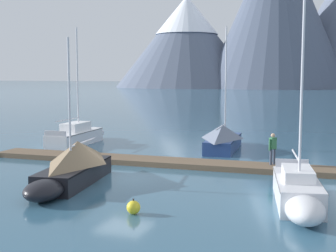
{
  "coord_description": "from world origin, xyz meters",
  "views": [
    {
      "loc": [
        10.26,
        -20.31,
        5.06
      ],
      "look_at": [
        0.0,
        6.0,
        2.0
      ],
      "focal_mm": 49.91,
      "sensor_mm": 36.0,
      "label": 1
    }
  ],
  "objects_px": {
    "sailboat_second_berth": "(73,165)",
    "sailboat_mid_dock_port": "(224,137)",
    "sailboat_nearest_berth": "(79,135)",
    "sailboat_mid_dock_starboard": "(299,192)",
    "mooring_buoy_channel_marker": "(133,207)",
    "person_on_dock": "(273,147)"
  },
  "relations": [
    {
      "from": "sailboat_mid_dock_starboard",
      "to": "person_on_dock",
      "type": "relative_size",
      "value": 5.45
    },
    {
      "from": "mooring_buoy_channel_marker",
      "to": "sailboat_mid_dock_starboard",
      "type": "bearing_deg",
      "value": 29.51
    },
    {
      "from": "sailboat_nearest_berth",
      "to": "sailboat_second_berth",
      "type": "xyz_separation_m",
      "value": [
        6.78,
        -11.32,
        0.25
      ]
    },
    {
      "from": "sailboat_mid_dock_port",
      "to": "person_on_dock",
      "type": "height_order",
      "value": "sailboat_mid_dock_port"
    },
    {
      "from": "sailboat_nearest_berth",
      "to": "sailboat_mid_dock_port",
      "type": "xyz_separation_m",
      "value": [
        10.76,
        1.17,
        0.2
      ]
    },
    {
      "from": "sailboat_second_berth",
      "to": "person_on_dock",
      "type": "distance_m",
      "value": 10.6
    },
    {
      "from": "sailboat_mid_dock_starboard",
      "to": "person_on_dock",
      "type": "distance_m",
      "value": 7.19
    },
    {
      "from": "person_on_dock",
      "to": "mooring_buoy_channel_marker",
      "type": "xyz_separation_m",
      "value": [
        -3.49,
        -10.0,
        -1.01
      ]
    },
    {
      "from": "sailboat_mid_dock_port",
      "to": "sailboat_mid_dock_starboard",
      "type": "distance_m",
      "value": 14.07
    },
    {
      "from": "sailboat_nearest_berth",
      "to": "mooring_buoy_channel_marker",
      "type": "xyz_separation_m",
      "value": [
        11.46,
        -14.57,
        -0.39
      ]
    },
    {
      "from": "sailboat_nearest_berth",
      "to": "sailboat_mid_dock_port",
      "type": "relative_size",
      "value": 1.02
    },
    {
      "from": "person_on_dock",
      "to": "mooring_buoy_channel_marker",
      "type": "bearing_deg",
      "value": -109.23
    },
    {
      "from": "sailboat_mid_dock_port",
      "to": "sailboat_mid_dock_starboard",
      "type": "height_order",
      "value": "sailboat_mid_dock_starboard"
    },
    {
      "from": "sailboat_nearest_berth",
      "to": "sailboat_mid_dock_starboard",
      "type": "bearing_deg",
      "value": -33.94
    },
    {
      "from": "sailboat_nearest_berth",
      "to": "person_on_dock",
      "type": "relative_size",
      "value": 5.05
    },
    {
      "from": "sailboat_mid_dock_port",
      "to": "person_on_dock",
      "type": "relative_size",
      "value": 4.96
    },
    {
      "from": "sailboat_second_berth",
      "to": "sailboat_mid_dock_port",
      "type": "bearing_deg",
      "value": 72.33
    },
    {
      "from": "sailboat_nearest_berth",
      "to": "sailboat_mid_dock_starboard",
      "type": "relative_size",
      "value": 0.93
    },
    {
      "from": "sailboat_second_berth",
      "to": "sailboat_mid_dock_port",
      "type": "xyz_separation_m",
      "value": [
        3.98,
        12.49,
        -0.04
      ]
    },
    {
      "from": "sailboat_nearest_berth",
      "to": "sailboat_mid_dock_port",
      "type": "bearing_deg",
      "value": 6.22
    },
    {
      "from": "sailboat_nearest_berth",
      "to": "mooring_buoy_channel_marker",
      "type": "bearing_deg",
      "value": -51.81
    },
    {
      "from": "sailboat_second_berth",
      "to": "sailboat_mid_dock_starboard",
      "type": "relative_size",
      "value": 0.79
    }
  ]
}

